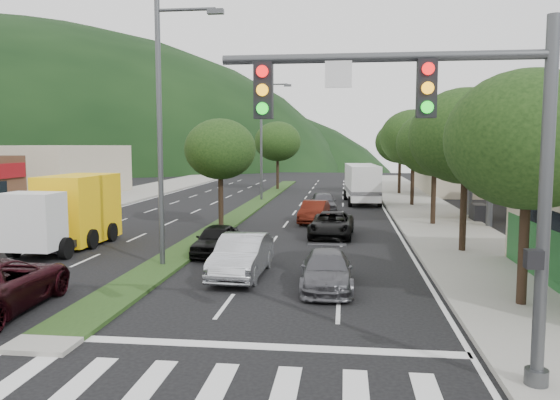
# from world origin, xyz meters

# --- Properties ---
(ground) EXTENTS (160.00, 160.00, 0.00)m
(ground) POSITION_xyz_m (0.00, 0.00, 0.00)
(ground) COLOR black
(ground) RESTS_ON ground
(sidewalk_right) EXTENTS (5.00, 90.00, 0.15)m
(sidewalk_right) POSITION_xyz_m (12.50, 25.00, 0.07)
(sidewalk_right) COLOR gray
(sidewalk_right) RESTS_ON ground
(sidewalk_left) EXTENTS (6.00, 90.00, 0.15)m
(sidewalk_left) POSITION_xyz_m (-13.00, 25.00, 0.07)
(sidewalk_left) COLOR gray
(sidewalk_left) RESTS_ON ground
(median) EXTENTS (1.60, 56.00, 0.12)m
(median) POSITION_xyz_m (0.00, 28.00, 0.06)
(median) COLOR #1C3312
(median) RESTS_ON ground
(crosswalk) EXTENTS (19.00, 2.20, 0.01)m
(crosswalk) POSITION_xyz_m (0.00, -2.00, 0.01)
(crosswalk) COLOR silver
(crosswalk) RESTS_ON ground
(traffic_signal) EXTENTS (6.12, 0.40, 7.00)m
(traffic_signal) POSITION_xyz_m (9.03, -1.54, 4.65)
(traffic_signal) COLOR #47494C
(traffic_signal) RESTS_ON ground
(gas_canopy) EXTENTS (12.20, 8.20, 5.25)m
(gas_canopy) POSITION_xyz_m (19.00, 22.00, 4.65)
(gas_canopy) COLOR silver
(gas_canopy) RESTS_ON ground
(bldg_left_far) EXTENTS (9.00, 14.00, 4.60)m
(bldg_left_far) POSITION_xyz_m (-19.00, 34.00, 2.30)
(bldg_left_far) COLOR beige
(bldg_left_far) RESTS_ON ground
(bldg_right_far) EXTENTS (10.00, 16.00, 5.20)m
(bldg_right_far) POSITION_xyz_m (19.50, 44.00, 2.60)
(bldg_right_far) COLOR beige
(bldg_right_far) RESTS_ON ground
(tree_r_a) EXTENTS (4.60, 4.60, 6.63)m
(tree_r_a) POSITION_xyz_m (12.00, 4.00, 4.82)
(tree_r_a) COLOR black
(tree_r_a) RESTS_ON sidewalk_right
(tree_r_b) EXTENTS (4.80, 4.80, 6.94)m
(tree_r_b) POSITION_xyz_m (12.00, 12.00, 5.04)
(tree_r_b) COLOR black
(tree_r_b) RESTS_ON sidewalk_right
(tree_r_c) EXTENTS (4.40, 4.40, 6.48)m
(tree_r_c) POSITION_xyz_m (12.00, 20.00, 4.75)
(tree_r_c) COLOR black
(tree_r_c) RESTS_ON sidewalk_right
(tree_r_d) EXTENTS (5.00, 5.00, 7.17)m
(tree_r_d) POSITION_xyz_m (12.00, 30.00, 5.18)
(tree_r_d) COLOR black
(tree_r_d) RESTS_ON sidewalk_right
(tree_r_e) EXTENTS (4.60, 4.60, 6.71)m
(tree_r_e) POSITION_xyz_m (12.00, 40.00, 4.89)
(tree_r_e) COLOR black
(tree_r_e) RESTS_ON sidewalk_right
(tree_med_near) EXTENTS (4.00, 4.00, 6.02)m
(tree_med_near) POSITION_xyz_m (0.00, 18.00, 4.43)
(tree_med_near) COLOR black
(tree_med_near) RESTS_ON median
(tree_med_far) EXTENTS (4.80, 4.80, 6.94)m
(tree_med_far) POSITION_xyz_m (0.00, 44.00, 5.01)
(tree_med_far) COLOR black
(tree_med_far) RESTS_ON median
(streetlight_near) EXTENTS (2.60, 0.25, 10.00)m
(streetlight_near) POSITION_xyz_m (0.21, 8.00, 5.58)
(streetlight_near) COLOR #47494C
(streetlight_near) RESTS_ON ground
(streetlight_mid) EXTENTS (2.60, 0.25, 10.00)m
(streetlight_mid) POSITION_xyz_m (0.21, 33.00, 5.58)
(streetlight_mid) COLOR #47494C
(streetlight_mid) RESTS_ON ground
(sedan_silver) EXTENTS (1.72, 4.55, 1.48)m
(sedan_silver) POSITION_xyz_m (3.32, 6.88, 0.74)
(sedan_silver) COLOR #B8BBC1
(sedan_silver) RESTS_ON ground
(car_queue_a) EXTENTS (1.64, 3.79, 1.27)m
(car_queue_a) POSITION_xyz_m (1.50, 10.59, 0.64)
(car_queue_a) COLOR black
(car_queue_a) RESTS_ON ground
(car_queue_b) EXTENTS (1.80, 4.14, 1.19)m
(car_queue_b) POSITION_xyz_m (6.39, 5.59, 0.59)
(car_queue_b) COLOR #4D4D53
(car_queue_b) RESTS_ON ground
(car_queue_c) EXTENTS (1.80, 4.13, 1.32)m
(car_queue_c) POSITION_xyz_m (5.13, 20.59, 0.66)
(car_queue_c) COLOR #4E160D
(car_queue_c) RESTS_ON ground
(car_queue_d) EXTENTS (2.34, 4.68, 1.27)m
(car_queue_d) POSITION_xyz_m (6.29, 15.59, 0.64)
(car_queue_d) COLOR black
(car_queue_d) RESTS_ON ground
(car_queue_e) EXTENTS (2.12, 4.32, 1.42)m
(car_queue_e) POSITION_xyz_m (5.47, 25.59, 0.71)
(car_queue_e) COLOR #4D4D52
(car_queue_e) RESTS_ON ground
(box_truck) EXTENTS (2.73, 6.69, 3.27)m
(box_truck) POSITION_xyz_m (-5.51, 11.40, 1.55)
(box_truck) COLOR silver
(box_truck) RESTS_ON ground
(motorhome) EXTENTS (2.96, 8.13, 3.07)m
(motorhome) POSITION_xyz_m (8.28, 32.31, 1.63)
(motorhome) COLOR silver
(motorhome) RESTS_ON ground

